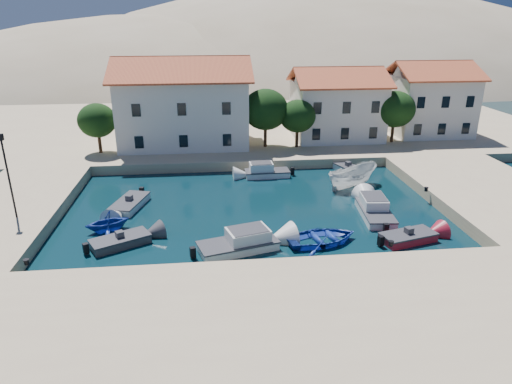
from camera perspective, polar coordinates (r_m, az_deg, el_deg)
ground at (r=28.40m, az=1.54°, el=-10.06°), size 400.00×400.00×0.00m
quay_south at (r=23.21m, az=3.57°, el=-16.59°), size 52.00×12.00×1.00m
quay_east at (r=43.94m, az=27.20°, el=-0.22°), size 11.00×20.00×1.00m
quay_west at (r=40.12m, az=-28.61°, el=-2.37°), size 8.00×20.00×1.00m
quay_north at (r=63.93m, az=-1.15°, el=8.17°), size 80.00×36.00×1.00m
hills at (r=154.42m, az=3.08°, el=6.65°), size 254.00×176.00×99.00m
building_left at (r=52.91m, az=-9.06°, el=11.23°), size 14.70×9.45×9.70m
building_mid at (r=56.08m, az=10.07°, el=10.97°), size 10.50×8.40×8.30m
building_right at (r=61.31m, az=20.88°, el=11.02°), size 9.45×8.40×8.80m
trees at (r=51.14m, az=2.91°, el=9.88°), size 37.30×5.30×6.45m
lamppost at (r=36.47m, az=-28.69°, el=2.61°), size 0.35×0.25×6.22m
bollards at (r=31.66m, az=5.69°, el=-4.36°), size 29.36×9.56×0.30m
motorboat_grey_sw at (r=32.77m, az=-16.59°, el=-5.93°), size 4.29×3.41×1.25m
cabin_cruiser_south at (r=30.76m, az=-2.27°, el=-6.46°), size 5.71×3.62×1.60m
rowboat_south at (r=32.23m, az=8.24°, el=-6.28°), size 5.67×4.57×1.04m
motorboat_red_se at (r=33.68m, az=18.47°, el=-5.40°), size 4.21×2.68×1.25m
cabin_cruiser_east at (r=36.96m, az=14.68°, el=-2.29°), size 2.66×5.48×1.60m
boat_east at (r=43.16m, az=11.87°, el=0.67°), size 5.96×4.45×2.17m
motorboat_white_ne at (r=47.23m, az=11.42°, el=2.86°), size 2.55×3.61×1.25m
rowboat_west at (r=35.40m, az=-17.98°, el=-4.56°), size 3.89×3.65×1.64m
motorboat_white_west at (r=39.00m, az=-15.50°, el=-1.42°), size 3.01×4.69×1.25m
cabin_cruiser_north at (r=44.85m, az=1.40°, el=2.55°), size 4.37×1.95×1.60m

